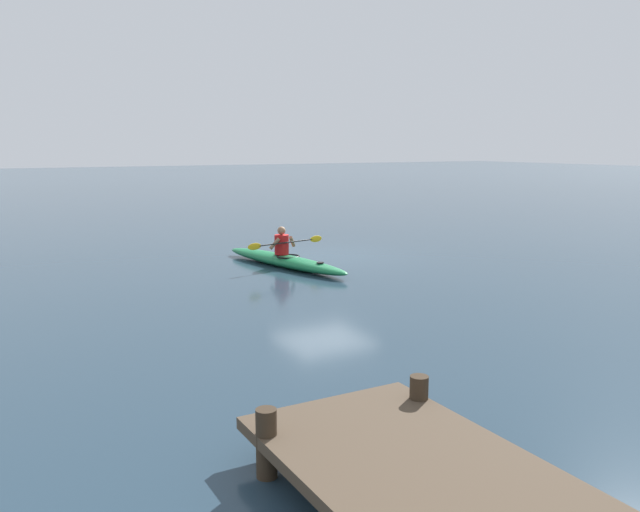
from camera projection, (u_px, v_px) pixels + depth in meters
ground_plane at (324, 256)px, 18.15m from camera, size 160.00×160.00×0.00m
kayak at (284, 261)px, 16.52m from camera, size 1.62×4.76×0.31m
kayaker at (282, 243)px, 16.50m from camera, size 2.34×0.64×0.72m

